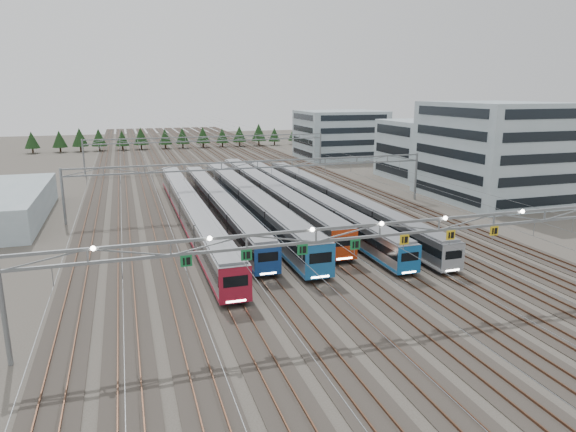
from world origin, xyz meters
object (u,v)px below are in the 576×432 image
object	(u,v)px
depot_bldg_south	(493,152)
west_shed	(8,205)
train_b	(218,204)
depot_bldg_mid	(421,150)
gantry_near	(380,233)
train_a	(190,210)
train_c	(249,201)
depot_bldg_north	(340,134)
train_e	(302,197)
train_d	(269,194)
gantry_far	(210,143)
train_f	(335,199)
gantry_mid	(258,170)

from	to	relation	value
depot_bldg_south	west_shed	distance (m)	77.23
train_b	depot_bldg_mid	xyz separation A→B (m)	(47.59, 21.85, 4.05)
train_b	gantry_near	distance (m)	38.31
train_a	train_c	distance (m)	9.34
depot_bldg_mid	depot_bldg_north	xyz separation A→B (m)	(-2.70, 36.96, 0.34)
train_b	train_e	world-z (taller)	train_b
train_d	depot_bldg_south	xyz separation A→B (m)	(38.10, -5.25, 5.98)
train_b	train_e	distance (m)	13.57
train_e	gantry_near	xyz separation A→B (m)	(-6.80, -38.77, 5.12)
train_d	depot_bldg_mid	world-z (taller)	depot_bldg_mid
depot_bldg_mid	west_shed	xyz separation A→B (m)	(-76.93, -13.67, -3.90)
train_d	gantry_far	bearing A→B (deg)	92.96
train_a	train_d	world-z (taller)	train_d
train_f	depot_bldg_north	xyz separation A→B (m)	(26.90, 60.14, 4.49)
gantry_near	depot_bldg_north	xyz separation A→B (m)	(38.19, 96.19, -0.62)
gantry_far	depot_bldg_south	size ratio (longest dim) A/B	2.56
train_a	train_d	distance (m)	15.28
depot_bldg_mid	west_shed	world-z (taller)	depot_bldg_mid
gantry_near	depot_bldg_mid	xyz separation A→B (m)	(40.89, 59.23, -0.96)
train_e	depot_bldg_mid	bearing A→B (deg)	30.97
train_c	train_b	bearing A→B (deg)	173.76
train_d	depot_bldg_mid	xyz separation A→B (m)	(38.59, 17.69, 3.85)
train_d	depot_bldg_south	bearing A→B (deg)	-7.85
gantry_far	west_shed	size ratio (longest dim) A/B	1.88
train_f	depot_bldg_mid	world-z (taller)	depot_bldg_mid
depot_bldg_mid	gantry_far	bearing A→B (deg)	147.64
train_b	depot_bldg_south	distance (m)	47.51
train_c	depot_bldg_north	bearing A→B (deg)	55.74
train_f	west_shed	size ratio (longest dim) A/B	2.05
train_b	train_d	bearing A→B (deg)	24.83
train_a	train_f	distance (m)	22.56
depot_bldg_mid	train_c	bearing A→B (deg)	-152.59
train_b	depot_bldg_north	world-z (taller)	depot_bldg_north
train_a	gantry_mid	bearing A→B (deg)	26.95
train_c	depot_bldg_north	size ratio (longest dim) A/B	2.68
west_shed	gantry_far	bearing A→B (deg)	47.62
train_d	train_e	distance (m)	5.29
depot_bldg_north	west_shed	world-z (taller)	depot_bldg_north
gantry_near	gantry_mid	world-z (taller)	gantry_near
gantry_mid	depot_bldg_mid	xyz separation A→B (m)	(40.84, 19.12, -0.26)
depot_bldg_south	west_shed	size ratio (longest dim) A/B	0.73
train_a	train_e	size ratio (longest dim) A/B	0.93
gantry_mid	gantry_far	bearing A→B (deg)	90.00
gantry_far	train_d	bearing A→B (deg)	-87.04
gantry_near	gantry_far	bearing A→B (deg)	89.97
train_b	depot_bldg_north	distance (m)	74.12
train_d	train_f	xyz separation A→B (m)	(9.00, -5.49, -0.29)
depot_bldg_mid	depot_bldg_north	distance (m)	37.06
train_b	depot_bldg_north	xyz separation A→B (m)	(44.90, 58.81, 4.39)
west_shed	train_d	bearing A→B (deg)	-5.99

